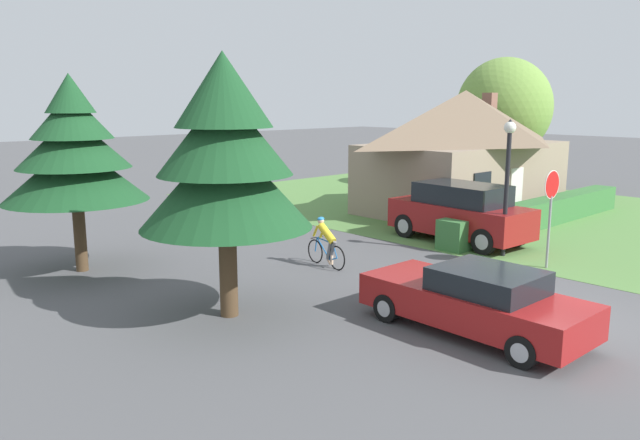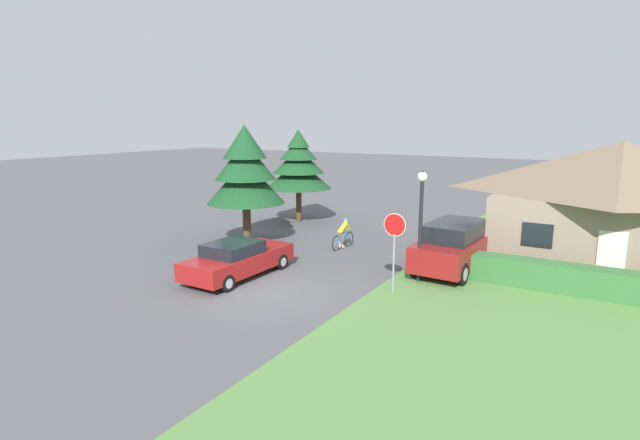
% 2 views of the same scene
% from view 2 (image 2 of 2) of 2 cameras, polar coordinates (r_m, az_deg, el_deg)
% --- Properties ---
extents(ground_plane, '(140.00, 140.00, 0.00)m').
position_cam_2_polar(ground_plane, '(17.55, -6.65, -8.14)').
color(ground_plane, '#515154').
extents(cottage_house, '(9.60, 5.55, 5.05)m').
position_cam_2_polar(cottage_house, '(22.76, 30.85, 1.61)').
color(cottage_house, gray).
rests_on(cottage_house, ground).
extents(hedge_row, '(11.80, 0.90, 0.97)m').
position_cam_2_polar(hedge_row, '(19.22, 27.21, -6.10)').
color(hedge_row, '#387038').
rests_on(hedge_row, ground).
extents(sedan_left_lane, '(1.97, 4.71, 1.38)m').
position_cam_2_polar(sedan_left_lane, '(19.15, -9.39, -4.45)').
color(sedan_left_lane, maroon).
rests_on(sedan_left_lane, ground).
extents(cyclist, '(0.44, 1.70, 1.41)m').
position_cam_2_polar(cyclist, '(23.06, 2.62, -1.62)').
color(cyclist, black).
rests_on(cyclist, ground).
extents(parked_suv_right, '(2.25, 4.81, 1.95)m').
position_cam_2_polar(parked_suv_right, '(20.29, 15.06, -2.90)').
color(parked_suv_right, maroon).
rests_on(parked_suv_right, ground).
extents(stop_sign, '(0.80, 0.07, 2.77)m').
position_cam_2_polar(stop_sign, '(17.05, 8.50, -1.81)').
color(stop_sign, gray).
rests_on(stop_sign, ground).
extents(street_lamp, '(0.35, 0.35, 4.11)m').
position_cam_2_polar(street_lamp, '(18.23, 11.48, 1.32)').
color(street_lamp, black).
rests_on(street_lamp, ground).
extents(conifer_tall_near, '(3.67, 3.67, 5.65)m').
position_cam_2_polar(conifer_tall_near, '(23.79, -8.53, 5.66)').
color(conifer_tall_near, '#4C3823').
rests_on(conifer_tall_near, ground).
extents(conifer_tall_far, '(3.83, 3.83, 5.35)m').
position_cam_2_polar(conifer_tall_far, '(28.98, -2.47, 6.21)').
color(conifer_tall_far, '#4C3823').
rests_on(conifer_tall_far, ground).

